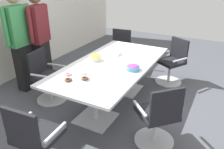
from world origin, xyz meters
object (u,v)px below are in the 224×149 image
at_px(office_chair_0, 36,142).
at_px(office_chair_1, 158,119).
at_px(conference_table, 112,70).
at_px(snack_bowl_chips_yellow, 96,57).
at_px(office_chair_3, 119,52).
at_px(office_chair_2, 172,64).
at_px(person_standing_1, 40,37).
at_px(napkin_pile, 116,53).
at_px(office_chair_4, 47,79).
at_px(person_standing_0, 20,40).
at_px(donut_platter, 76,77).
at_px(snack_bowl_candy_mix, 133,67).

bearing_deg(office_chair_0, office_chair_1, 40.48).
distance_m(conference_table, snack_bowl_chips_yellow, 0.36).
bearing_deg(office_chair_3, office_chair_2, 166.40).
xyz_separation_m(office_chair_0, office_chair_3, (3.15, 0.51, 0.00)).
bearing_deg(office_chair_0, office_chair_3, 95.20).
height_order(office_chair_0, snack_bowl_chips_yellow, office_chair_0).
distance_m(office_chair_2, person_standing_1, 2.68).
height_order(office_chair_2, napkin_pile, office_chair_2).
height_order(office_chair_2, person_standing_1, person_standing_1).
relative_size(office_chair_2, office_chair_4, 1.00).
bearing_deg(office_chair_0, person_standing_1, 127.28).
height_order(person_standing_0, donut_platter, person_standing_0).
relative_size(conference_table, office_chair_1, 2.64).
distance_m(office_chair_1, office_chair_2, 1.99).
bearing_deg(office_chair_2, person_standing_1, 59.23).
bearing_deg(snack_bowl_chips_yellow, conference_table, -87.67).
bearing_deg(donut_platter, office_chair_0, -172.30).
distance_m(conference_table, office_chair_4, 1.17).
height_order(conference_table, office_chair_0, office_chair_0).
height_order(conference_table, snack_bowl_candy_mix, snack_bowl_candy_mix).
distance_m(office_chair_0, snack_bowl_chips_yellow, 1.75).
height_order(snack_bowl_candy_mix, snack_bowl_chips_yellow, snack_bowl_chips_yellow).
relative_size(office_chair_2, snack_bowl_chips_yellow, 4.52).
bearing_deg(napkin_pile, office_chair_2, -42.00).
bearing_deg(office_chair_0, person_standing_0, 136.09).
xyz_separation_m(person_standing_0, snack_bowl_candy_mix, (0.22, -2.14, -0.19)).
xyz_separation_m(office_chair_0, person_standing_1, (1.77, 1.55, 0.56)).
bearing_deg(donut_platter, office_chair_4, 71.03).
bearing_deg(office_chair_3, snack_bowl_chips_yellow, 92.33).
bearing_deg(office_chair_0, donut_platter, 93.70).
bearing_deg(person_standing_1, napkin_pile, 88.39).
distance_m(office_chair_1, snack_bowl_candy_mix, 0.91).
relative_size(office_chair_0, snack_bowl_candy_mix, 4.25).
bearing_deg(person_standing_1, office_chair_4, 33.75).
bearing_deg(snack_bowl_candy_mix, person_standing_1, 85.78).
bearing_deg(office_chair_1, person_standing_1, 119.17).
distance_m(office_chair_2, snack_bowl_chips_yellow, 1.71).
height_order(donut_platter, napkin_pile, napkin_pile).
height_order(person_standing_0, snack_bowl_chips_yellow, person_standing_0).
bearing_deg(person_standing_0, office_chair_3, 143.96).
distance_m(conference_table, napkin_pile, 0.45).
bearing_deg(office_chair_1, snack_bowl_chips_yellow, 108.79).
bearing_deg(office_chair_2, conference_table, 92.91).
relative_size(person_standing_1, donut_platter, 4.52).
height_order(office_chair_0, person_standing_0, person_standing_0).
distance_m(office_chair_1, person_standing_0, 2.83).
bearing_deg(snack_bowl_chips_yellow, office_chair_2, -37.03).
xyz_separation_m(office_chair_0, napkin_pile, (2.10, 0.07, 0.38)).
bearing_deg(snack_bowl_candy_mix, office_chair_4, 102.86).
relative_size(office_chair_3, person_standing_1, 0.50).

